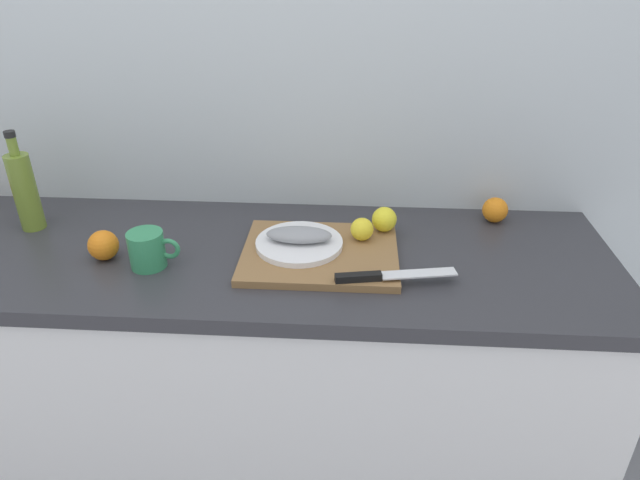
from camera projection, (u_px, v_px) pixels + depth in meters
name	position (u px, v px, depth m)	size (l,w,h in m)	color
back_wall	(245.00, 87.00, 1.61)	(3.20, 0.05, 2.50)	silver
kitchen_counter	(242.00, 380.00, 1.71)	(2.00, 0.60, 0.90)	white
cutting_board	(320.00, 254.00, 1.46)	(0.40, 0.32, 0.02)	olive
white_plate	(299.00, 243.00, 1.47)	(0.23, 0.23, 0.01)	white
fish_fillet	(299.00, 235.00, 1.46)	(0.17, 0.07, 0.04)	gray
chef_knife	(381.00, 276.00, 1.33)	(0.29, 0.08, 0.02)	silver
lemon_0	(384.00, 219.00, 1.54)	(0.07, 0.07, 0.07)	yellow
lemon_1	(362.00, 229.00, 1.50)	(0.06, 0.06, 0.06)	yellow
olive_oil_bottle	(25.00, 190.00, 1.56)	(0.06, 0.06, 0.28)	olive
coffee_mug_0	(148.00, 250.00, 1.41)	(0.13, 0.09, 0.09)	#338C59
orange_0	(103.00, 245.00, 1.44)	(0.08, 0.08, 0.08)	orange
orange_1	(495.00, 210.00, 1.63)	(0.07, 0.07, 0.07)	orange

